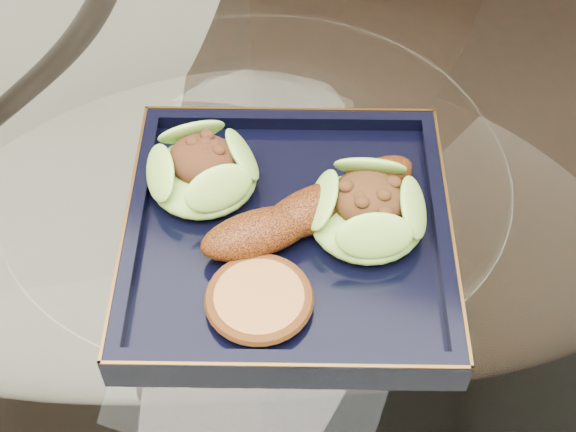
% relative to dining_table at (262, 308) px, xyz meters
% --- Properties ---
extents(dining_table, '(1.13, 1.13, 0.77)m').
position_rel_dining_table_xyz_m(dining_table, '(0.00, 0.00, 0.00)').
color(dining_table, white).
rests_on(dining_table, ground).
extents(dining_chair, '(0.54, 0.54, 1.06)m').
position_rel_dining_table_xyz_m(dining_chair, '(0.06, 0.39, -0.00)').
color(dining_chair, black).
rests_on(dining_chair, ground).
extents(navy_plate, '(0.34, 0.34, 0.02)m').
position_rel_dining_table_xyz_m(navy_plate, '(0.04, -0.03, 0.17)').
color(navy_plate, black).
rests_on(navy_plate, dining_table).
extents(lettuce_wrap_left, '(0.12, 0.12, 0.03)m').
position_rel_dining_table_xyz_m(lettuce_wrap_left, '(-0.05, -0.01, 0.20)').
color(lettuce_wrap_left, '#6DA32F').
rests_on(lettuce_wrap_left, navy_plate).
extents(lettuce_wrap_right, '(0.11, 0.11, 0.03)m').
position_rel_dining_table_xyz_m(lettuce_wrap_right, '(0.10, -0.01, 0.20)').
color(lettuce_wrap_right, '#65AB31').
rests_on(lettuce_wrap_right, navy_plate).
extents(roasted_plantain, '(0.16, 0.17, 0.04)m').
position_rel_dining_table_xyz_m(roasted_plantain, '(0.06, -0.02, 0.20)').
color(roasted_plantain, '#6B2E0B').
rests_on(roasted_plantain, navy_plate).
extents(crumb_patty, '(0.08, 0.08, 0.01)m').
position_rel_dining_table_xyz_m(crumb_patty, '(0.04, -0.11, 0.19)').
color(crumb_patty, '#B67C3C').
rests_on(crumb_patty, navy_plate).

